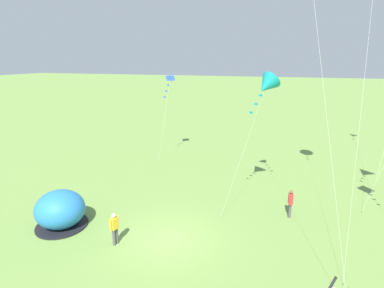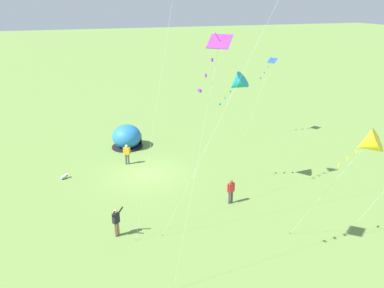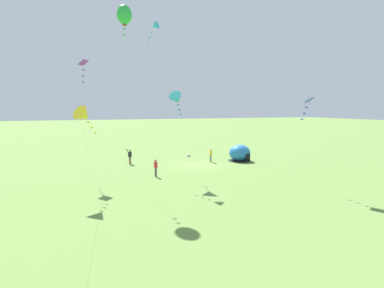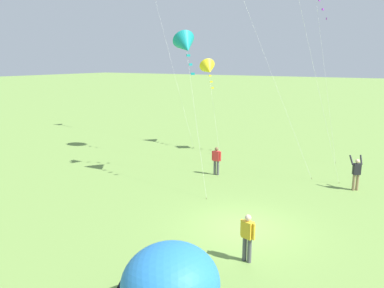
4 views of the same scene
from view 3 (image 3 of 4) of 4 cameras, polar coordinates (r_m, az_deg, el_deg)
ground_plane at (r=35.88m, az=0.83°, el=-3.99°), size 300.00×300.00×0.00m
popup_tent at (r=38.81m, az=9.08°, el=-1.76°), size 2.81×2.81×2.10m
toddler_crawling at (r=41.88m, az=-0.62°, el=-2.17°), size 0.43×0.54×0.32m
person_center_field at (r=36.95m, az=-11.76°, el=-2.24°), size 0.67×0.72×1.89m
person_near_tent at (r=29.81m, az=-6.93°, el=-4.38°), size 0.29×0.59×1.72m
person_strolling at (r=37.64m, az=3.58°, el=-2.00°), size 0.32×0.58×1.72m
kite_blue at (r=26.68m, az=21.22°, el=7.03°), size 1.02×2.77×7.73m
kite_cyan at (r=33.47m, az=-7.15°, el=21.33°), size 3.53×4.28×15.66m
kite_yellow at (r=24.33m, az=-19.88°, el=5.08°), size 3.24×3.20×6.95m
kite_green at (r=28.15m, az=-12.77°, el=22.88°), size 1.42×7.52×15.42m
kite_teal at (r=28.83m, az=-2.96°, el=8.53°), size 2.96×3.42×8.38m
kite_purple at (r=32.48m, az=-19.98°, el=13.59°), size 1.12×2.69×11.54m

